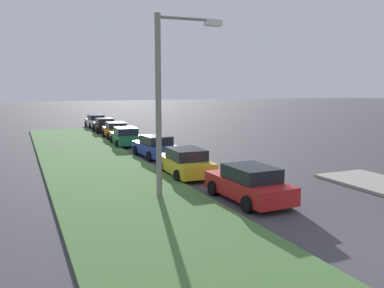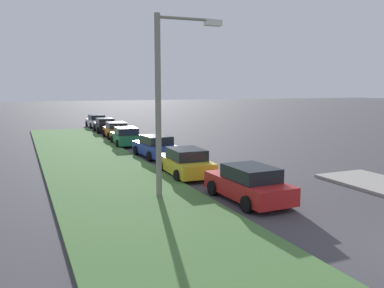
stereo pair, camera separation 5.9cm
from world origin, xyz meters
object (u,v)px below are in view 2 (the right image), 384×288
at_px(parked_car_green, 126,137).
at_px(parked_car_white, 96,121).
at_px(parked_car_yellow, 185,162).
at_px(parked_car_red, 249,184).
at_px(parked_car_black, 105,125).
at_px(parked_car_blue, 156,147).
at_px(streetlight, 166,93).
at_px(parked_car_orange, 116,130).

bearing_deg(parked_car_green, parked_car_white, 1.03).
bearing_deg(parked_car_yellow, parked_car_red, -172.56).
distance_m(parked_car_yellow, parked_car_black, 23.29).
relative_size(parked_car_red, parked_car_blue, 0.99).
height_order(parked_car_red, parked_car_white, same).
distance_m(parked_car_red, parked_car_blue, 11.54).
relative_size(parked_car_blue, parked_car_black, 1.01).
xyz_separation_m(parked_car_yellow, parked_car_black, (23.29, -0.41, 0.00)).
distance_m(parked_car_black, streetlight, 27.25).
bearing_deg(parked_car_red, parked_car_green, 0.28).
height_order(parked_car_blue, streetlight, streetlight).
xyz_separation_m(parked_car_blue, parked_car_black, (17.16, -0.03, 0.00)).
relative_size(parked_car_blue, parked_car_green, 1.00).
height_order(parked_car_yellow, streetlight, streetlight).
bearing_deg(parked_car_orange, parked_car_green, 177.83).
relative_size(parked_car_blue, streetlight, 0.58).
bearing_deg(parked_car_white, parked_car_blue, 178.18).
height_order(parked_car_orange, parked_car_black, same).
bearing_deg(parked_car_orange, parked_car_black, 1.70).
relative_size(parked_car_orange, parked_car_black, 1.00).
relative_size(parked_car_red, streetlight, 0.58).
relative_size(parked_car_yellow, streetlight, 0.58).
bearing_deg(parked_car_red, parked_car_orange, -1.16).
distance_m(parked_car_orange, streetlight, 21.85).
bearing_deg(parked_car_orange, parked_car_yellow, -178.98).
bearing_deg(parked_car_yellow, parked_car_green, 1.90).
bearing_deg(parked_car_blue, parked_car_black, -3.06).
distance_m(parked_car_red, parked_car_yellow, 5.44).
height_order(parked_car_orange, streetlight, streetlight).
xyz_separation_m(parked_car_blue, parked_car_green, (6.35, 0.42, 0.00)).
relative_size(parked_car_red, parked_car_white, 1.00).
xyz_separation_m(parked_car_yellow, parked_car_orange, (17.80, -0.36, 0.00)).
height_order(parked_car_red, streetlight, streetlight).
relative_size(parked_car_green, parked_car_black, 1.01).
bearing_deg(parked_car_yellow, parked_car_orange, 0.53).
height_order(parked_car_green, parked_car_black, same).
xyz_separation_m(parked_car_green, parked_car_orange, (5.33, -0.41, 0.00)).
xyz_separation_m(parked_car_red, parked_car_white, (34.51, 0.00, 0.00)).
relative_size(parked_car_black, parked_car_white, 1.00).
height_order(parked_car_black, parked_car_white, same).
xyz_separation_m(parked_car_red, parked_car_yellow, (5.41, 0.54, 0.00)).
distance_m(parked_car_green, parked_car_black, 10.82).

